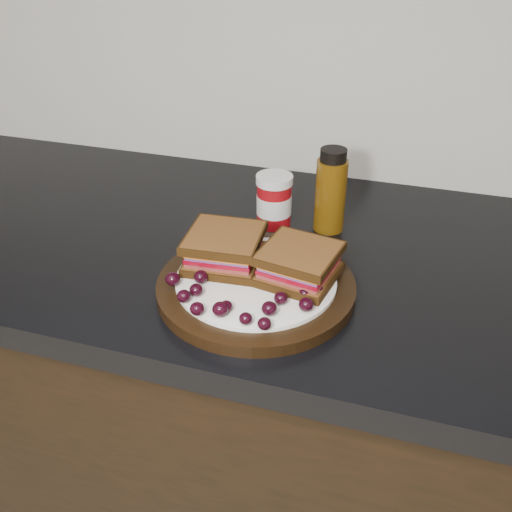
{
  "coord_description": "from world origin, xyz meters",
  "views": [
    {
      "loc": [
        0.26,
        0.94,
        1.37
      ],
      "look_at": [
        0.07,
        1.57,
        0.96
      ],
      "focal_mm": 40.0,
      "sensor_mm": 36.0,
      "label": 1
    }
  ],
  "objects_px": {
    "oil_bottle": "(331,190)",
    "condiment_jar": "(274,200)",
    "sandwich_left": "(225,248)",
    "plate": "(256,287)"
  },
  "relations": [
    {
      "from": "oil_bottle",
      "to": "condiment_jar",
      "type": "bearing_deg",
      "value": -171.96
    },
    {
      "from": "plate",
      "to": "sandwich_left",
      "type": "distance_m",
      "value": 0.07
    },
    {
      "from": "oil_bottle",
      "to": "sandwich_left",
      "type": "bearing_deg",
      "value": -122.12
    },
    {
      "from": "plate",
      "to": "sandwich_left",
      "type": "xyz_separation_m",
      "value": [
        -0.05,
        0.03,
        0.04
      ]
    },
    {
      "from": "sandwich_left",
      "to": "oil_bottle",
      "type": "bearing_deg",
      "value": 53.47
    },
    {
      "from": "plate",
      "to": "condiment_jar",
      "type": "bearing_deg",
      "value": 98.42
    },
    {
      "from": "sandwich_left",
      "to": "condiment_jar",
      "type": "bearing_deg",
      "value": 77.29
    },
    {
      "from": "condiment_jar",
      "to": "sandwich_left",
      "type": "bearing_deg",
      "value": -98.3
    },
    {
      "from": "sandwich_left",
      "to": "condiment_jar",
      "type": "distance_m",
      "value": 0.18
    },
    {
      "from": "sandwich_left",
      "to": "oil_bottle",
      "type": "xyz_separation_m",
      "value": [
        0.12,
        0.19,
        0.02
      ]
    }
  ]
}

